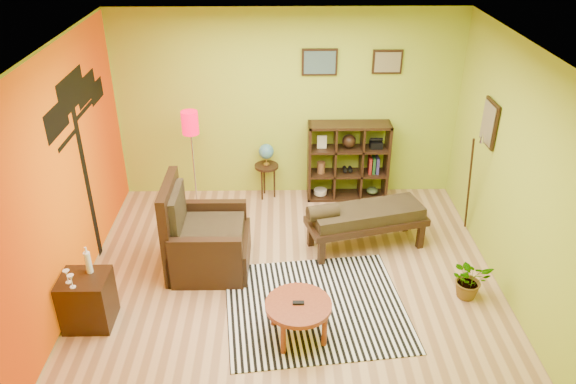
{
  "coord_description": "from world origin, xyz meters",
  "views": [
    {
      "loc": [
        -0.12,
        -5.52,
        4.21
      ],
      "look_at": [
        -0.03,
        0.27,
        1.05
      ],
      "focal_mm": 35.0,
      "sensor_mm": 36.0,
      "label": 1
    }
  ],
  "objects_px": {
    "side_cabinet": "(87,300)",
    "bench": "(364,217)",
    "coffee_table": "(298,308)",
    "armchair": "(203,242)",
    "cube_shelf": "(349,161)",
    "globe_table": "(266,158)",
    "potted_plant": "(469,282)",
    "floor_lamp": "(191,132)"
  },
  "relations": [
    {
      "from": "cube_shelf",
      "to": "coffee_table",
      "type": "bearing_deg",
      "value": -105.75
    },
    {
      "from": "coffee_table",
      "to": "cube_shelf",
      "type": "distance_m",
      "value": 3.15
    },
    {
      "from": "globe_table",
      "to": "potted_plant",
      "type": "bearing_deg",
      "value": -45.6
    },
    {
      "from": "floor_lamp",
      "to": "cube_shelf",
      "type": "distance_m",
      "value": 2.38
    },
    {
      "from": "armchair",
      "to": "side_cabinet",
      "type": "bearing_deg",
      "value": -138.0
    },
    {
      "from": "globe_table",
      "to": "floor_lamp",
      "type": "bearing_deg",
      "value": -155.72
    },
    {
      "from": "bench",
      "to": "potted_plant",
      "type": "relative_size",
      "value": 3.33
    },
    {
      "from": "armchair",
      "to": "cube_shelf",
      "type": "height_order",
      "value": "cube_shelf"
    },
    {
      "from": "cube_shelf",
      "to": "bench",
      "type": "distance_m",
      "value": 1.38
    },
    {
      "from": "coffee_table",
      "to": "floor_lamp",
      "type": "height_order",
      "value": "floor_lamp"
    },
    {
      "from": "side_cabinet",
      "to": "globe_table",
      "type": "height_order",
      "value": "side_cabinet"
    },
    {
      "from": "side_cabinet",
      "to": "bench",
      "type": "relative_size",
      "value": 0.56
    },
    {
      "from": "coffee_table",
      "to": "globe_table",
      "type": "relative_size",
      "value": 0.8
    },
    {
      "from": "side_cabinet",
      "to": "bench",
      "type": "bearing_deg",
      "value": 24.1
    },
    {
      "from": "side_cabinet",
      "to": "cube_shelf",
      "type": "xyz_separation_m",
      "value": [
        3.11,
        2.78,
        0.29
      ]
    },
    {
      "from": "globe_table",
      "to": "potted_plant",
      "type": "distance_m",
      "value": 3.43
    },
    {
      "from": "coffee_table",
      "to": "bench",
      "type": "relative_size",
      "value": 0.42
    },
    {
      "from": "potted_plant",
      "to": "armchair",
      "type": "bearing_deg",
      "value": 168.43
    },
    {
      "from": "bench",
      "to": "potted_plant",
      "type": "height_order",
      "value": "bench"
    },
    {
      "from": "globe_table",
      "to": "potted_plant",
      "type": "height_order",
      "value": "globe_table"
    },
    {
      "from": "armchair",
      "to": "potted_plant",
      "type": "bearing_deg",
      "value": -11.57
    },
    {
      "from": "armchair",
      "to": "coffee_table",
      "type": "bearing_deg",
      "value": -48.06
    },
    {
      "from": "floor_lamp",
      "to": "cube_shelf",
      "type": "relative_size",
      "value": 1.3
    },
    {
      "from": "bench",
      "to": "floor_lamp",
      "type": "bearing_deg",
      "value": 157.83
    },
    {
      "from": "bench",
      "to": "globe_table",
      "type": "bearing_deg",
      "value": 132.6
    },
    {
      "from": "floor_lamp",
      "to": "potted_plant",
      "type": "relative_size",
      "value": 3.18
    },
    {
      "from": "side_cabinet",
      "to": "floor_lamp",
      "type": "distance_m",
      "value": 2.68
    },
    {
      "from": "armchair",
      "to": "bench",
      "type": "distance_m",
      "value": 2.07
    },
    {
      "from": "coffee_table",
      "to": "globe_table",
      "type": "distance_m",
      "value": 3.08
    },
    {
      "from": "armchair",
      "to": "bench",
      "type": "relative_size",
      "value": 0.72
    },
    {
      "from": "side_cabinet",
      "to": "bench",
      "type": "distance_m",
      "value": 3.46
    },
    {
      "from": "armchair",
      "to": "potted_plant",
      "type": "xyz_separation_m",
      "value": [
        3.13,
        -0.64,
        -0.17
      ]
    },
    {
      "from": "floor_lamp",
      "to": "cube_shelf",
      "type": "height_order",
      "value": "floor_lamp"
    },
    {
      "from": "coffee_table",
      "to": "globe_table",
      "type": "height_order",
      "value": "globe_table"
    },
    {
      "from": "potted_plant",
      "to": "bench",
      "type": "bearing_deg",
      "value": 136.65
    },
    {
      "from": "floor_lamp",
      "to": "globe_table",
      "type": "distance_m",
      "value": 1.26
    },
    {
      "from": "globe_table",
      "to": "bench",
      "type": "height_order",
      "value": "globe_table"
    },
    {
      "from": "armchair",
      "to": "bench",
      "type": "xyz_separation_m",
      "value": [
        2.03,
        0.4,
        0.1
      ]
    },
    {
      "from": "side_cabinet",
      "to": "cube_shelf",
      "type": "relative_size",
      "value": 0.76
    },
    {
      "from": "coffee_table",
      "to": "cube_shelf",
      "type": "relative_size",
      "value": 0.58
    },
    {
      "from": "coffee_table",
      "to": "potted_plant",
      "type": "relative_size",
      "value": 1.41
    },
    {
      "from": "side_cabinet",
      "to": "floor_lamp",
      "type": "xyz_separation_m",
      "value": [
        0.87,
        2.35,
        0.96
      ]
    }
  ]
}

